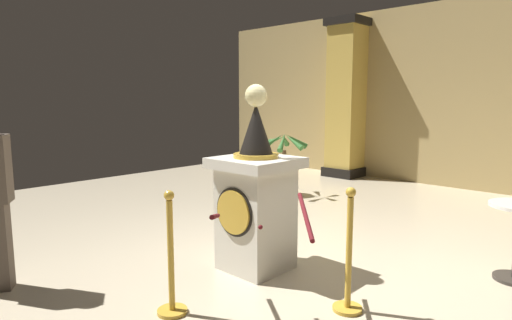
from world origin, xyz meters
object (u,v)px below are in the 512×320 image
Objects in this scene: potted_palm_left at (284,173)px; stanchion_near at (171,271)px; pedestal_clock at (256,199)px; stanchion_far at (349,268)px.

stanchion_near is at bearing -61.77° from potted_palm_left.
pedestal_clock is 1.58× the size of potted_palm_left.
pedestal_clock is at bearing -55.06° from potted_palm_left.
potted_palm_left reaches higher than stanchion_near.
potted_palm_left is (-2.11, 3.93, 0.05)m from stanchion_near.
pedestal_clock is at bearing 97.75° from stanchion_near.
stanchion_far is at bearing 45.16° from stanchion_near.
pedestal_clock is 3.43m from potted_palm_left.
stanchion_far is 4.27m from potted_palm_left.
stanchion_near is at bearing -134.84° from stanchion_far.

